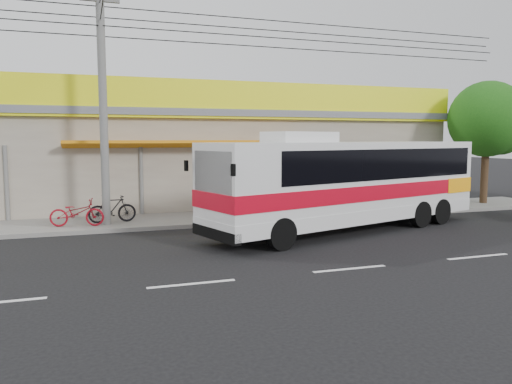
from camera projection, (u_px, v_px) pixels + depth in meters
ground at (307, 248)px, 14.80m from camera, size 120.00×120.00×0.00m
sidewalk at (246, 216)px, 20.44m from camera, size 30.00×3.20×0.15m
lane_markings at (350, 269)px, 12.45m from camera, size 50.00×0.12×0.01m
storefront_building at (212, 157)px, 25.41m from camera, size 22.60×9.20×5.70m
coach_bus at (353, 178)px, 17.58m from camera, size 11.45×5.52×3.46m
motorbike_red at (77, 213)px, 17.64m from camera, size 1.95×0.99×0.98m
motorbike_dark at (112, 209)px, 18.43m from camera, size 1.75×0.60×1.03m
utility_pole at (100, 20)px, 17.32m from camera, size 34.00×14.00×8.93m
tree_near at (490, 122)px, 23.79m from camera, size 3.61×3.61×5.98m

